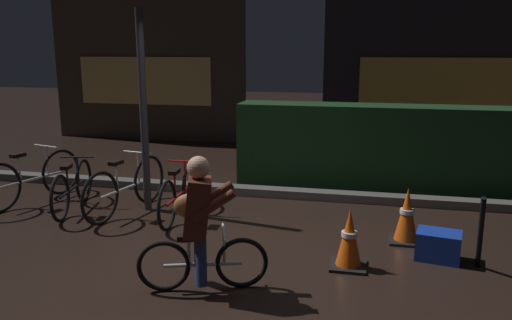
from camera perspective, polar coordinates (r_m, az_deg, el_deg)
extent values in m
plane|color=black|center=(5.59, -3.39, -10.25)|extent=(40.00, 40.00, 0.00)
cube|color=#56544F|center=(7.60, 1.15, -3.57)|extent=(12.00, 0.24, 0.12)
cube|color=#19381C|center=(8.21, 14.87, 1.43)|extent=(4.80, 0.70, 1.29)
cube|color=#42382D|center=(12.57, -12.05, 13.21)|extent=(4.64, 0.50, 4.76)
cube|color=#F2D172|center=(12.35, -12.37, 8.67)|extent=(3.25, 0.04, 1.10)
cube|color=#262328|center=(12.27, 20.92, 12.69)|extent=(5.47, 0.50, 4.75)
cube|color=#E5B751|center=(12.03, 20.73, 8.06)|extent=(3.83, 0.04, 1.10)
cylinder|color=#2D2D33|center=(6.85, -12.50, 5.20)|extent=(0.10, 0.10, 2.65)
torus|color=black|center=(8.15, -21.02, -1.26)|extent=(0.23, 0.67, 0.68)
cylinder|color=silver|center=(7.84, -23.84, -2.02)|extent=(0.31, 1.00, 0.04)
cylinder|color=silver|center=(7.69, -25.01, -0.92)|extent=(0.03, 0.03, 0.38)
cube|color=black|center=(7.65, -25.14, 0.48)|extent=(0.15, 0.22, 0.05)
cylinder|color=silver|center=(7.96, -22.39, -0.09)|extent=(0.03, 0.03, 0.43)
cylinder|color=silver|center=(7.92, -22.52, 1.44)|extent=(0.45, 0.15, 0.02)
torus|color=black|center=(7.70, -18.75, -2.14)|extent=(0.17, 0.60, 0.61)
torus|color=black|center=(6.89, -21.12, -4.02)|extent=(0.17, 0.60, 0.61)
cylinder|color=black|center=(7.29, -19.86, -3.03)|extent=(0.23, 0.89, 0.04)
cylinder|color=black|center=(7.11, -20.39, -2.05)|extent=(0.03, 0.03, 0.34)
cube|color=black|center=(7.07, -20.49, -0.72)|extent=(0.14, 0.22, 0.05)
cylinder|color=black|center=(7.47, -19.34, -1.11)|extent=(0.03, 0.03, 0.38)
cylinder|color=black|center=(7.43, -19.44, 0.31)|extent=(0.45, 0.12, 0.02)
torus|color=black|center=(7.35, -11.90, -2.12)|extent=(0.18, 0.68, 0.68)
torus|color=black|center=(6.59, -17.06, -4.12)|extent=(0.18, 0.68, 0.68)
cylinder|color=silver|center=(6.96, -14.33, -3.07)|extent=(0.23, 1.01, 0.04)
cylinder|color=silver|center=(6.78, -15.34, -1.87)|extent=(0.03, 0.03, 0.38)
cube|color=black|center=(6.74, -15.44, -0.30)|extent=(0.14, 0.22, 0.05)
cylinder|color=silver|center=(7.12, -13.04, -0.86)|extent=(0.03, 0.03, 0.43)
cylinder|color=silver|center=(7.08, -13.13, 0.83)|extent=(0.46, 0.11, 0.02)
torus|color=black|center=(7.04, -7.40, -2.85)|extent=(0.07, 0.62, 0.62)
torus|color=black|center=(6.21, -9.94, -5.05)|extent=(0.07, 0.62, 0.62)
cylinder|color=#B21919|center=(6.62, -8.59, -3.88)|extent=(0.08, 0.92, 0.04)
cylinder|color=#B21919|center=(6.43, -9.09, -2.80)|extent=(0.03, 0.03, 0.35)
cube|color=black|center=(6.39, -9.14, -1.31)|extent=(0.11, 0.20, 0.05)
cylinder|color=#B21919|center=(6.80, -7.97, -1.73)|extent=(0.03, 0.03, 0.39)
cylinder|color=#B21919|center=(6.76, -8.02, -0.13)|extent=(0.46, 0.04, 0.02)
cube|color=black|center=(5.31, 10.29, -11.56)|extent=(0.36, 0.36, 0.03)
cone|color=#EA560F|center=(5.19, 10.42, -8.47)|extent=(0.26, 0.26, 0.58)
cylinder|color=white|center=(5.18, 10.43, -8.17)|extent=(0.16, 0.16, 0.05)
cube|color=black|center=(6.10, 16.37, -8.64)|extent=(0.36, 0.36, 0.03)
cone|color=#EA560F|center=(6.00, 16.56, -5.80)|extent=(0.26, 0.26, 0.61)
cylinder|color=white|center=(5.99, 16.58, -5.53)|extent=(0.16, 0.16, 0.05)
cube|color=#193DB7|center=(5.68, 19.75, -9.01)|extent=(0.49, 0.40, 0.30)
torus|color=black|center=(4.73, -1.61, -11.45)|extent=(0.47, 0.19, 0.48)
torus|color=black|center=(4.74, -10.31, -11.63)|extent=(0.47, 0.19, 0.48)
cylinder|color=silver|center=(4.72, -5.96, -11.57)|extent=(0.68, 0.26, 0.04)
cylinder|color=silver|center=(4.67, -7.53, -10.12)|extent=(0.03, 0.03, 0.26)
cube|color=black|center=(4.62, -7.58, -8.61)|extent=(0.22, 0.16, 0.05)
cylinder|color=silver|center=(4.66, -3.59, -9.85)|extent=(0.03, 0.03, 0.30)
cylinder|color=silver|center=(4.61, -3.61, -8.14)|extent=(0.17, 0.44, 0.02)
cylinder|color=navy|center=(4.79, -6.22, -10.44)|extent=(0.17, 0.23, 0.42)
cylinder|color=navy|center=(4.60, -6.23, -11.41)|extent=(0.17, 0.23, 0.42)
cube|color=#512319|center=(4.53, -6.62, -5.28)|extent=(0.35, 0.39, 0.54)
sphere|color=tan|center=(4.43, -6.48, -0.84)|extent=(0.20, 0.20, 0.20)
cylinder|color=#512319|center=(4.64, -4.89, -4.13)|extent=(0.40, 0.20, 0.29)
cylinder|color=#512319|center=(4.38, -4.82, -5.17)|extent=(0.40, 0.20, 0.29)
ellipsoid|color=brown|center=(4.73, -7.31, -5.14)|extent=(0.35, 0.25, 0.24)
cylinder|color=black|center=(5.42, 23.87, -7.52)|extent=(0.13, 0.35, 0.81)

